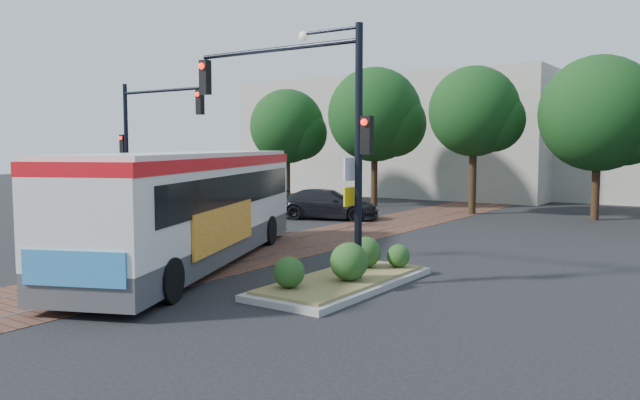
{
  "coord_description": "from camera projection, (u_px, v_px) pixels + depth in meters",
  "views": [
    {
      "loc": [
        12.73,
        -13.44,
        3.37
      ],
      "look_at": [
        1.2,
        3.24,
        1.6
      ],
      "focal_mm": 35.0,
      "sensor_mm": 36.0,
      "label": 1
    }
  ],
  "objects": [
    {
      "name": "trackbed",
      "position": [
        304.0,
        242.0,
        21.79
      ],
      "size": [
        3.6,
        40.0,
        0.02
      ],
      "color": "brown",
      "rests_on": "ground"
    },
    {
      "name": "tree_row",
      "position": [
        471.0,
        116.0,
        30.86
      ],
      "size": [
        26.4,
        5.6,
        7.67
      ],
      "color": "#382314",
      "rests_on": "ground"
    },
    {
      "name": "city_bus",
      "position": [
        194.0,
        202.0,
        17.65
      ],
      "size": [
        7.13,
        11.88,
        3.18
      ],
      "rotation": [
        0.0,
        0.0,
        0.42
      ],
      "color": "#454547",
      "rests_on": "ground"
    },
    {
      "name": "signal_pole_main",
      "position": [
        315.0,
        114.0,
        15.3
      ],
      "size": [
        5.49,
        0.46,
        6.0
      ],
      "color": "black",
      "rests_on": "ground"
    },
    {
      "name": "signal_pole_left",
      "position": [
        143.0,
        134.0,
        26.2
      ],
      "size": [
        4.99,
        0.34,
        6.0
      ],
      "color": "black",
      "rests_on": "ground"
    },
    {
      "name": "traffic_island",
      "position": [
        346.0,
        272.0,
        15.02
      ],
      "size": [
        2.2,
        5.2,
        1.13
      ],
      "color": "gray",
      "rests_on": "ground"
    },
    {
      "name": "officer",
      "position": [
        202.0,
        206.0,
        25.63
      ],
      "size": [
        0.79,
        0.74,
        1.81
      ],
      "primitive_type": "imported",
      "rotation": [
        0.0,
        0.0,
        3.78
      ],
      "color": "black",
      "rests_on": "ground"
    },
    {
      "name": "parked_car",
      "position": [
        327.0,
        204.0,
        28.68
      ],
      "size": [
        5.11,
        3.44,
        1.37
      ],
      "primitive_type": "imported",
      "rotation": [
        0.0,
        0.0,
        1.92
      ],
      "color": "black",
      "rests_on": "ground"
    },
    {
      "name": "warehouses",
      "position": [
        514.0,
        139.0,
        42.04
      ],
      "size": [
        40.0,
        13.0,
        8.0
      ],
      "color": "#ADA899",
      "rests_on": "ground"
    },
    {
      "name": "ground",
      "position": [
        225.0,
        259.0,
        18.52
      ],
      "size": [
        120.0,
        120.0,
        0.0
      ],
      "primitive_type": "plane",
      "color": "black",
      "rests_on": "ground"
    }
  ]
}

